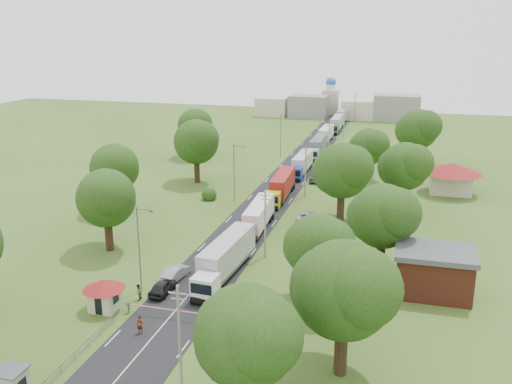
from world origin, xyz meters
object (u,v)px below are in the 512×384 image
(guard_booth, at_px, (104,291))
(boom_barrier, at_px, (156,309))
(truck_0, at_px, (225,258))
(car_lane_front, at_px, (163,287))
(car_lane_mid, at_px, (176,273))
(pedestrian_near, at_px, (140,325))
(info_sign, at_px, (317,162))

(guard_booth, bearing_deg, boom_barrier, 0.01)
(boom_barrier, height_order, truck_0, truck_0)
(car_lane_front, bearing_deg, truck_0, -128.71)
(car_lane_mid, bearing_deg, boom_barrier, 107.06)
(boom_barrier, relative_size, car_lane_front, 2.03)
(truck_0, height_order, car_lane_front, truck_0)
(boom_barrier, relative_size, pedestrian_near, 5.19)
(car_lane_front, relative_size, car_lane_mid, 0.96)
(guard_booth, relative_size, pedestrian_near, 2.47)
(car_lane_mid, distance_m, pedestrian_near, 12.49)
(car_lane_mid, bearing_deg, guard_booth, 71.33)
(boom_barrier, bearing_deg, info_sign, 83.76)
(info_sign, relative_size, truck_0, 0.26)
(car_lane_mid, bearing_deg, car_lane_front, 98.21)
(info_sign, xyz_separation_m, car_lane_front, (-8.09, -55.00, -2.23))
(car_lane_front, distance_m, pedestrian_near, 8.62)
(info_sign, bearing_deg, guard_booth, -101.68)
(car_lane_front, distance_m, car_lane_mid, 3.90)
(info_sign, xyz_separation_m, car_lane_mid, (-8.20, -51.10, -2.23))
(guard_booth, xyz_separation_m, car_lane_mid, (4.20, 8.90, -1.39))
(boom_barrier, height_order, car_lane_mid, car_lane_mid)
(info_sign, bearing_deg, pedestrian_near, -95.98)
(info_sign, bearing_deg, truck_0, -93.38)
(guard_booth, distance_m, car_lane_front, 6.75)
(pedestrian_near, bearing_deg, car_lane_mid, 100.10)
(truck_0, distance_m, car_lane_mid, 5.98)
(guard_booth, bearing_deg, car_lane_front, 49.25)
(car_lane_front, relative_size, pedestrian_near, 2.55)
(truck_0, bearing_deg, boom_barrier, -108.20)
(boom_barrier, bearing_deg, guard_booth, -179.99)
(car_lane_front, bearing_deg, boom_barrier, 108.47)
(info_sign, bearing_deg, car_lane_front, -98.37)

